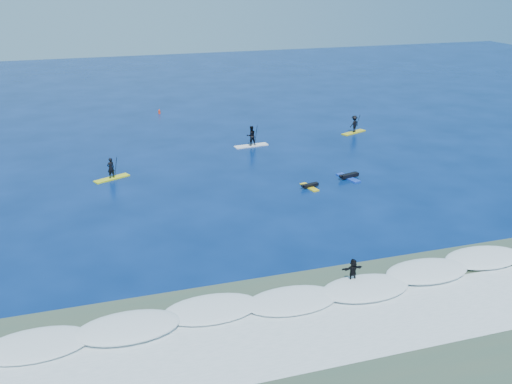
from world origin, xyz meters
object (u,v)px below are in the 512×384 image
object	(u,v)px
prone_paddler_near	(310,186)
prone_paddler_far	(348,176)
sup_paddler_left	(111,171)
wave_surfer	(353,272)
sup_paddler_right	(354,125)
sup_paddler_center	(251,137)
marker_buoy	(159,112)

from	to	relation	value
prone_paddler_near	prone_paddler_far	distance (m)	3.89
sup_paddler_left	wave_surfer	bearing A→B (deg)	-86.67
prone_paddler_near	wave_surfer	size ratio (longest dim) A/B	1.06
sup_paddler_right	sup_paddler_center	bearing A→B (deg)	163.51
sup_paddler_left	prone_paddler_near	xyz separation A→B (m)	(14.21, -6.47, -0.49)
wave_surfer	sup_paddler_left	bearing A→B (deg)	117.82
sup_paddler_right	sup_paddler_left	bearing A→B (deg)	171.90
sup_paddler_center	wave_surfer	distance (m)	25.77
sup_paddler_right	wave_surfer	distance (m)	30.22
wave_surfer	sup_paddler_right	bearing A→B (deg)	63.09
sup_paddler_left	prone_paddler_far	bearing A→B (deg)	-41.70
sup_paddler_right	wave_surfer	world-z (taller)	sup_paddler_right
sup_paddler_left	marker_buoy	world-z (taller)	sup_paddler_left
prone_paddler_near	wave_surfer	bearing A→B (deg)	154.30
prone_paddler_near	prone_paddler_far	xyz separation A→B (m)	(3.75, 1.03, 0.03)
sup_paddler_left	prone_paddler_near	size ratio (longest dim) A/B	1.48
sup_paddler_left	sup_paddler_center	world-z (taller)	sup_paddler_center
sup_paddler_right	prone_paddler_far	world-z (taller)	sup_paddler_right
prone_paddler_near	marker_buoy	xyz separation A→B (m)	(-7.43, 27.10, 0.13)
prone_paddler_near	wave_surfer	xyz separation A→B (m)	(-3.30, -13.91, 0.64)
sup_paddler_center	marker_buoy	bearing A→B (deg)	106.45
sup_paddler_center	sup_paddler_right	bearing A→B (deg)	0.76
wave_surfer	marker_buoy	distance (m)	41.21
sup_paddler_center	sup_paddler_right	size ratio (longest dim) A/B	1.10
sup_paddler_center	sup_paddler_right	distance (m)	11.36
sup_paddler_center	prone_paddler_near	size ratio (longest dim) A/B	1.67
sup_paddler_right	wave_surfer	bearing A→B (deg)	-139.89
sup_paddler_left	prone_paddler_far	world-z (taller)	sup_paddler_left
sup_paddler_center	prone_paddler_far	distance (m)	11.79
prone_paddler_near	sup_paddler_right	bearing A→B (deg)	-50.24
sup_paddler_right	prone_paddler_near	distance (m)	16.64
marker_buoy	prone_paddler_near	bearing A→B (deg)	-74.67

